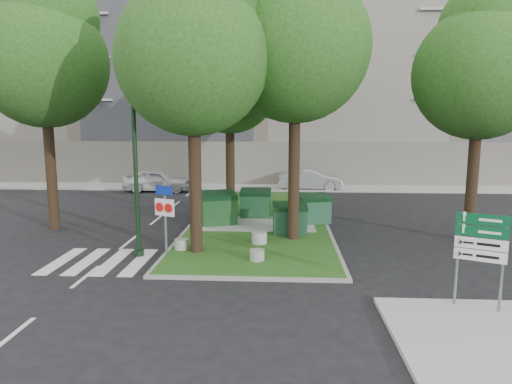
# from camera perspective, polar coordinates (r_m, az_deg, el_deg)

# --- Properties ---
(ground) EXTENTS (120.00, 120.00, 0.00)m
(ground) POSITION_cam_1_polar(r_m,az_deg,el_deg) (14.11, -3.20, -10.84)
(ground) COLOR black
(ground) RESTS_ON ground
(median_island) EXTENTS (6.00, 16.00, 0.12)m
(median_island) POSITION_cam_1_polar(r_m,az_deg,el_deg) (21.73, 0.47, -3.54)
(median_island) COLOR #284A15
(median_island) RESTS_ON ground
(median_kerb) EXTENTS (6.30, 16.30, 0.10)m
(median_kerb) POSITION_cam_1_polar(r_m,az_deg,el_deg) (21.73, 0.47, -3.56)
(median_kerb) COLOR gray
(median_kerb) RESTS_ON ground
(sidewalk_corner) EXTENTS (5.00, 4.00, 0.12)m
(sidewalk_corner) POSITION_cam_1_polar(r_m,az_deg,el_deg) (11.87, 28.87, -15.64)
(sidewalk_corner) COLOR #999993
(sidewalk_corner) RESTS_ON ground
(building_sidewalk) EXTENTS (42.00, 3.00, 0.12)m
(building_sidewalk) POSITION_cam_1_polar(r_m,az_deg,el_deg) (32.07, 0.48, 0.56)
(building_sidewalk) COLOR #999993
(building_sidewalk) RESTS_ON ground
(zebra_crossing) EXTENTS (5.00, 3.00, 0.01)m
(zebra_crossing) POSITION_cam_1_polar(r_m,az_deg,el_deg) (16.31, -15.94, -8.38)
(zebra_crossing) COLOR silver
(zebra_crossing) RESTS_ON ground
(apartment_building) EXTENTS (41.00, 12.00, 16.00)m
(apartment_building) POSITION_cam_1_polar(r_m,az_deg,el_deg) (39.34, 1.03, 13.73)
(apartment_building) COLOR tan
(apartment_building) RESTS_ON ground
(tree_median_near_left) EXTENTS (5.20, 5.20, 10.53)m
(tree_median_near_left) POSITION_cam_1_polar(r_m,az_deg,el_deg) (16.20, -7.60, 17.93)
(tree_median_near_left) COLOR black
(tree_median_near_left) RESTS_ON ground
(tree_median_near_right) EXTENTS (5.60, 5.60, 11.46)m
(tree_median_near_right) POSITION_cam_1_polar(r_m,az_deg,el_deg) (18.03, 5.29, 19.21)
(tree_median_near_right) COLOR black
(tree_median_near_right) RESTS_ON ground
(tree_median_mid) EXTENTS (4.80, 4.80, 9.99)m
(tree_median_mid) POSITION_cam_1_polar(r_m,az_deg,el_deg) (22.48, -3.09, 14.62)
(tree_median_mid) COLOR black
(tree_median_mid) RESTS_ON ground
(tree_median_far) EXTENTS (5.80, 5.80, 11.93)m
(tree_median_far) POSITION_cam_1_polar(r_m,az_deg,el_deg) (25.49, 5.15, 16.97)
(tree_median_far) COLOR black
(tree_median_far) RESTS_ON ground
(tree_street_left) EXTENTS (5.40, 5.40, 11.00)m
(tree_street_left) POSITION_cam_1_polar(r_m,az_deg,el_deg) (21.84, -24.85, 15.76)
(tree_street_left) COLOR black
(tree_street_left) RESTS_ON ground
(tree_street_right) EXTENTS (5.00, 5.00, 10.06)m
(tree_street_right) POSITION_cam_1_polar(r_m,az_deg,el_deg) (19.87, 26.50, 14.45)
(tree_street_right) COLOR black
(tree_street_right) RESTS_ON ground
(dumpster_a) EXTENTS (1.88, 1.59, 1.49)m
(dumpster_a) POSITION_cam_1_polar(r_m,az_deg,el_deg) (20.64, -4.75, -2.04)
(dumpster_a) COLOR #103A15
(dumpster_a) RESTS_ON median_island
(dumpster_b) EXTENTS (1.50, 1.06, 1.38)m
(dumpster_b) POSITION_cam_1_polar(r_m,az_deg,el_deg) (22.09, -0.05, -1.41)
(dumpster_b) COLOR #134220
(dumpster_b) RESTS_ON median_island
(dumpster_c) EXTENTS (1.46, 1.07, 1.29)m
(dumpster_c) POSITION_cam_1_polar(r_m,az_deg,el_deg) (18.93, 4.25, -3.34)
(dumpster_c) COLOR #0F351D
(dumpster_c) RESTS_ON median_island
(dumpster_d) EXTENTS (1.64, 1.34, 1.33)m
(dumpster_d) POSITION_cam_1_polar(r_m,az_deg,el_deg) (21.00, 7.22, -2.10)
(dumpster_d) COLOR #154629
(dumpster_d) RESTS_ON median_island
(bollard_left) EXTENTS (0.51, 0.51, 0.36)m
(bollard_left) POSITION_cam_1_polar(r_m,az_deg,el_deg) (16.95, -9.27, -6.44)
(bollard_left) COLOR #A1A19C
(bollard_left) RESTS_ON median_island
(bollard_right) EXTENTS (0.49, 0.49, 0.35)m
(bollard_right) POSITION_cam_1_polar(r_m,az_deg,el_deg) (15.46, 0.13, -7.86)
(bollard_right) COLOR gray
(bollard_right) RESTS_ON median_island
(bollard_mid) EXTENTS (0.58, 0.58, 0.42)m
(bollard_mid) POSITION_cam_1_polar(r_m,az_deg,el_deg) (17.49, 0.41, -5.74)
(bollard_mid) COLOR #9D9D98
(bollard_mid) RESTS_ON median_island
(litter_bin) EXTENTS (0.36, 0.36, 0.63)m
(litter_bin) POSITION_cam_1_polar(r_m,az_deg,el_deg) (24.35, 7.01, -1.32)
(litter_bin) COLOR #C9D619
(litter_bin) RESTS_ON median_island
(street_lamp) EXTENTS (0.49, 0.49, 6.09)m
(street_lamp) POSITION_cam_1_polar(r_m,az_deg,el_deg) (16.23, -14.92, 5.33)
(street_lamp) COLOR black
(street_lamp) RESTS_ON ground
(traffic_sign_pole) EXTENTS (0.76, 0.38, 2.71)m
(traffic_sign_pole) POSITION_cam_1_polar(r_m,az_deg,el_deg) (16.10, -11.29, -2.06)
(traffic_sign_pole) COLOR slate
(traffic_sign_pole) RESTS_ON ground
(directional_sign) EXTENTS (1.11, 0.54, 2.40)m
(directional_sign) POSITION_cam_1_polar(r_m,az_deg,el_deg) (12.60, 26.29, -6.06)
(directional_sign) COLOR slate
(directional_sign) RESTS_ON sidewalk_corner
(car_white) EXTENTS (4.51, 2.01, 1.51)m
(car_white) POSITION_cam_1_polar(r_m,az_deg,el_deg) (31.33, -12.26, 1.44)
(car_white) COLOR silver
(car_white) RESTS_ON ground
(car_silver) EXTENTS (4.34, 1.55, 1.43)m
(car_silver) POSITION_cam_1_polar(r_m,az_deg,el_deg) (31.46, 6.81, 1.53)
(car_silver) COLOR #A2A5AA
(car_silver) RESTS_ON ground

